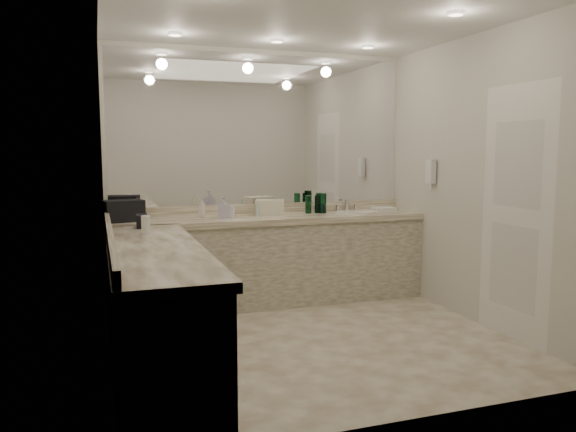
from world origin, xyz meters
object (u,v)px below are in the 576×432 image
object	(u,v)px
wall_phone	(431,172)
hand_towel	(384,209)
black_toiletry_bag	(123,211)
cream_cosmetic_case	(270,207)
sink	(355,213)
soap_bottle_c	(276,207)
soap_bottle_b	(224,208)
soap_bottle_a	(202,208)

from	to	relation	value
wall_phone	hand_towel	distance (m)	0.73
black_toiletry_bag	cream_cosmetic_case	world-z (taller)	black_toiletry_bag
wall_phone	sink	bearing A→B (deg)	140.43
black_toiletry_bag	soap_bottle_c	world-z (taller)	black_toiletry_bag
soap_bottle_b	soap_bottle_c	distance (m)	0.58
sink	soap_bottle_b	bearing A→B (deg)	-176.89
black_toiletry_bag	hand_towel	bearing A→B (deg)	0.64
wall_phone	black_toiletry_bag	world-z (taller)	wall_phone
soap_bottle_c	soap_bottle_b	bearing A→B (deg)	-168.16
cream_cosmetic_case	soap_bottle_b	xyz separation A→B (m)	(-0.52, -0.16, 0.03)
soap_bottle_b	soap_bottle_c	world-z (taller)	soap_bottle_b
soap_bottle_b	soap_bottle_a	bearing A→B (deg)	139.20
cream_cosmetic_case	black_toiletry_bag	bearing A→B (deg)	-158.91
sink	black_toiletry_bag	xyz separation A→B (m)	(-2.38, 0.02, 0.11)
soap_bottle_b	cream_cosmetic_case	bearing A→B (deg)	16.99
hand_towel	wall_phone	bearing A→B (deg)	-67.69
black_toiletry_bag	soap_bottle_a	distance (m)	0.75
sink	soap_bottle_b	size ratio (longest dim) A/B	2.00
soap_bottle_a	soap_bottle_b	world-z (taller)	soap_bottle_b
wall_phone	hand_towel	size ratio (longest dim) A/B	0.99
black_toiletry_bag	cream_cosmetic_case	bearing A→B (deg)	2.41
sink	hand_towel	size ratio (longest dim) A/B	1.82
sink	black_toiletry_bag	bearing A→B (deg)	179.55
sink	hand_towel	xyz separation A→B (m)	(0.38, 0.05, 0.03)
sink	cream_cosmetic_case	size ratio (longest dim) A/B	1.52
black_toiletry_bag	hand_towel	size ratio (longest dim) A/B	1.47
black_toiletry_bag	wall_phone	bearing A→B (deg)	-9.86
cream_cosmetic_case	soap_bottle_a	distance (m)	0.70
soap_bottle_b	black_toiletry_bag	bearing A→B (deg)	174.10
wall_phone	cream_cosmetic_case	distance (m)	1.68
soap_bottle_a	sink	bearing A→B (deg)	-2.91
wall_phone	soap_bottle_a	distance (m)	2.33
wall_phone	hand_towel	world-z (taller)	wall_phone
wall_phone	soap_bottle_c	size ratio (longest dim) A/B	1.47
cream_cosmetic_case	hand_towel	world-z (taller)	cream_cosmetic_case
sink	black_toiletry_bag	size ratio (longest dim) A/B	1.24
soap_bottle_a	soap_bottle_c	distance (m)	0.76
wall_phone	soap_bottle_b	world-z (taller)	wall_phone
wall_phone	soap_bottle_b	size ratio (longest dim) A/B	1.09
soap_bottle_b	sink	bearing A→B (deg)	3.11
cream_cosmetic_case	soap_bottle_a	bearing A→B (deg)	-161.54
wall_phone	soap_bottle_a	xyz separation A→B (m)	(-2.23, 0.58, -0.35)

